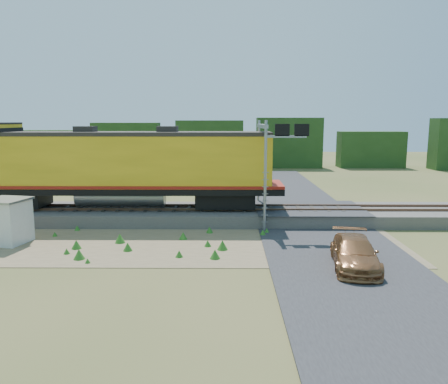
{
  "coord_description": "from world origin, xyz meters",
  "views": [
    {
      "loc": [
        1.66,
        -22.12,
        6.53
      ],
      "look_at": [
        1.43,
        3.0,
        2.4
      ],
      "focal_mm": 35.0,
      "sensor_mm": 36.0,
      "label": 1
    }
  ],
  "objects_px": {
    "shed": "(7,221)",
    "car": "(355,253)",
    "signal_gantry": "(268,146)",
    "locomotive": "(115,165)"
  },
  "relations": [
    {
      "from": "locomotive",
      "to": "signal_gantry",
      "type": "distance_m",
      "value": 9.95
    },
    {
      "from": "signal_gantry",
      "to": "shed",
      "type": "bearing_deg",
      "value": -161.16
    },
    {
      "from": "signal_gantry",
      "to": "car",
      "type": "distance_m",
      "value": 10.16
    },
    {
      "from": "locomotive",
      "to": "car",
      "type": "xyz_separation_m",
      "value": [
        13.01,
        -9.31,
        -2.97
      ]
    },
    {
      "from": "locomotive",
      "to": "car",
      "type": "bearing_deg",
      "value": -35.58
    },
    {
      "from": "signal_gantry",
      "to": "car",
      "type": "bearing_deg",
      "value": -69.93
    },
    {
      "from": "shed",
      "to": "car",
      "type": "height_order",
      "value": "shed"
    },
    {
      "from": "shed",
      "to": "car",
      "type": "relative_size",
      "value": 0.52
    },
    {
      "from": "shed",
      "to": "signal_gantry",
      "type": "xyz_separation_m",
      "value": [
        14.28,
        4.87,
        3.72
      ]
    },
    {
      "from": "signal_gantry",
      "to": "car",
      "type": "height_order",
      "value": "signal_gantry"
    }
  ]
}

